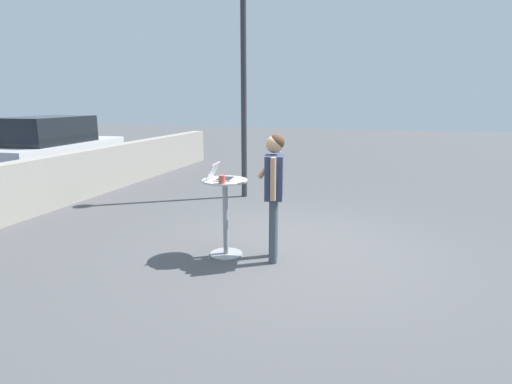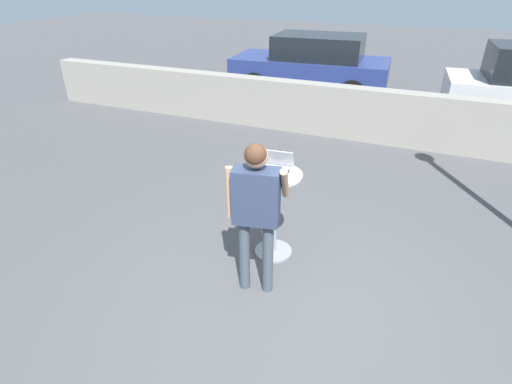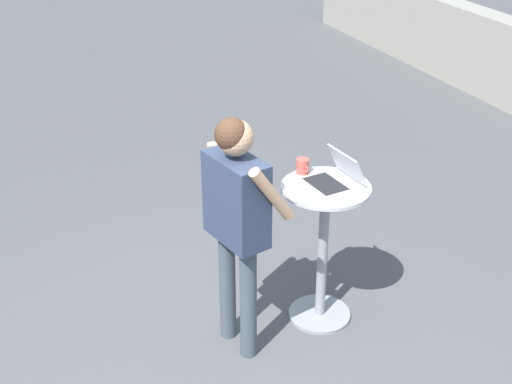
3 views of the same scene
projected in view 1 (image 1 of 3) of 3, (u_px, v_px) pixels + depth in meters
name	position (u px, v px, depth m)	size (l,w,h in m)	color
ground_plane	(293.00, 250.00, 5.67)	(50.00, 50.00, 0.00)	#4C4C4F
pavement_kerb	(13.00, 192.00, 6.97)	(15.34, 0.35, 1.02)	gray
cafe_table	(225.00, 210.00, 5.33)	(0.60, 0.60, 1.05)	gray
laptop	(221.00, 176.00, 5.24)	(0.35, 0.36, 0.22)	#B7BABF
coffee_mug	(222.00, 179.00, 4.99)	(0.12, 0.09, 0.10)	#C14C42
standing_person	(274.00, 181.00, 5.09)	(0.59, 0.44, 1.66)	#424C56
parked_car_further_down	(53.00, 148.00, 10.60)	(4.21, 1.99, 1.66)	silver
street_lamp	(243.00, 51.00, 8.14)	(0.32, 0.32, 4.79)	#2D2D33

